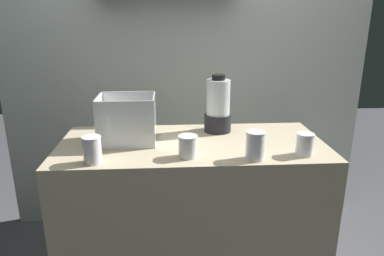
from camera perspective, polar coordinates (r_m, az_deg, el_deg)
name	(u,v)px	position (r m, az deg, el deg)	size (l,w,h in m)	color
counter	(192,217)	(2.09, 0.00, -13.96)	(1.40, 0.64, 0.90)	tan
back_wall_unit	(184,56)	(2.56, -1.25, 11.35)	(2.60, 0.24, 2.50)	silver
carrot_display_bin	(128,128)	(1.92, -10.14, 0.04)	(0.29, 0.24, 0.25)	white
blender_pitcher	(218,107)	(2.05, 4.15, 3.32)	(0.15, 0.15, 0.33)	black
juice_cup_pomegranate_far_left	(92,151)	(1.68, -15.58, -3.54)	(0.09, 0.09, 0.13)	white
juice_cup_orange_left	(188,148)	(1.69, -0.66, -3.18)	(0.09, 0.09, 0.11)	white
juice_cup_mango_middle	(255,147)	(1.69, 10.02, -3.02)	(0.09, 0.09, 0.14)	white
juice_cup_beet_right	(305,145)	(1.80, 17.49, -2.64)	(0.08, 0.08, 0.11)	white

